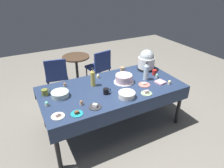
{
  "coord_description": "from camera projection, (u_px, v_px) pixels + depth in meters",
  "views": [
    {
      "loc": [
        -1.24,
        -2.38,
        2.26
      ],
      "look_at": [
        0.0,
        0.0,
        0.8
      ],
      "focal_mm": 31.65,
      "sensor_mm": 36.0,
      "label": 1
    }
  ],
  "objects": [
    {
      "name": "cupcake_lemon",
      "position": [
        81.0,
        103.0,
        2.63
      ],
      "size": [
        0.05,
        0.05,
        0.07
      ],
      "color": "beige",
      "rests_on": "potluck_table"
    },
    {
      "name": "soda_bottle_ginger_ale",
      "position": [
        93.0,
        78.0,
        3.04
      ],
      "size": [
        0.07,
        0.07,
        0.3
      ],
      "color": "gold",
      "rests_on": "potluck_table"
    },
    {
      "name": "paper_napkin_stack",
      "position": [
        160.0,
        82.0,
        3.19
      ],
      "size": [
        0.16,
        0.16,
        0.02
      ],
      "primitive_type": "cube",
      "rotation": [
        0.0,
        0.0,
        0.17
      ],
      "color": "pink",
      "rests_on": "potluck_table"
    },
    {
      "name": "dessert_plate_coral",
      "position": [
        144.0,
        84.0,
        3.13
      ],
      "size": [
        0.18,
        0.18,
        0.04
      ],
      "color": "#E07266",
      "rests_on": "potluck_table"
    },
    {
      "name": "dessert_plate_cream",
      "position": [
        58.0,
        116.0,
        2.42
      ],
      "size": [
        0.16,
        0.16,
        0.05
      ],
      "color": "beige",
      "rests_on": "potluck_table"
    },
    {
      "name": "coffee_mug_black",
      "position": [
        106.0,
        91.0,
        2.87
      ],
      "size": [
        0.12,
        0.08,
        0.09
      ],
      "color": "black",
      "rests_on": "potluck_table"
    },
    {
      "name": "cupcake_cocoa",
      "position": [
        98.0,
        76.0,
        3.33
      ],
      "size": [
        0.05,
        0.05,
        0.07
      ],
      "color": "beige",
      "rests_on": "potluck_table"
    },
    {
      "name": "cupcake_berry",
      "position": [
        65.0,
        85.0,
        3.07
      ],
      "size": [
        0.05,
        0.05,
        0.07
      ],
      "color": "beige",
      "rests_on": "potluck_table"
    },
    {
      "name": "slow_cooker",
      "position": [
        146.0,
        60.0,
        3.57
      ],
      "size": [
        0.31,
        0.31,
        0.38
      ],
      "color": "black",
      "rests_on": "potluck_table"
    },
    {
      "name": "maroon_chair_right",
      "position": [
        100.0,
        66.0,
        4.47
      ],
      "size": [
        0.52,
        0.52,
        0.85
      ],
      "color": "navy",
      "rests_on": "ground"
    },
    {
      "name": "coffee_mug_tan",
      "position": [
        122.0,
        70.0,
        3.53
      ],
      "size": [
        0.11,
        0.07,
        0.09
      ],
      "color": "tan",
      "rests_on": "potluck_table"
    },
    {
      "name": "cupcake_rose",
      "position": [
        169.0,
        82.0,
        3.14
      ],
      "size": [
        0.05,
        0.05,
        0.07
      ],
      "color": "beige",
      "rests_on": "potluck_table"
    },
    {
      "name": "maroon_chair_left",
      "position": [
        56.0,
        74.0,
        4.07
      ],
      "size": [
        0.51,
        0.51,
        0.85
      ],
      "color": "navy",
      "rests_on": "ground"
    },
    {
      "name": "potluck_table",
      "position": [
        112.0,
        90.0,
        3.1
      ],
      "size": [
        2.2,
        1.1,
        0.75
      ],
      "color": "navy",
      "rests_on": "ground"
    },
    {
      "name": "ceramic_snack_bowl",
      "position": [
        127.0,
        95.0,
        2.79
      ],
      "size": [
        0.24,
        0.24,
        0.08
      ],
      "primitive_type": "cylinder",
      "color": "silver",
      "rests_on": "potluck_table"
    },
    {
      "name": "cupcake_mint",
      "position": [
        157.0,
        76.0,
        3.35
      ],
      "size": [
        0.05,
        0.05,
        0.07
      ],
      "color": "beige",
      "rests_on": "potluck_table"
    },
    {
      "name": "cupcake_vanilla",
      "position": [
        47.0,
        104.0,
        2.61
      ],
      "size": [
        0.05,
        0.05,
        0.07
      ],
      "color": "beige",
      "rests_on": "potluck_table"
    },
    {
      "name": "ground",
      "position": [
        112.0,
        124.0,
        3.43
      ],
      "size": [
        9.0,
        9.0,
        0.0
      ],
      "primitive_type": "plane",
      "color": "slate"
    },
    {
      "name": "glass_salad_bowl",
      "position": [
        60.0,
        94.0,
        2.81
      ],
      "size": [
        0.25,
        0.25,
        0.08
      ],
      "primitive_type": "cylinder",
      "color": "#B2C6BC",
      "rests_on": "potluck_table"
    },
    {
      "name": "dessert_plate_sage",
      "position": [
        146.0,
        93.0,
        2.89
      ],
      "size": [
        0.16,
        0.16,
        0.05
      ],
      "color": "#8CA87F",
      "rests_on": "potluck_table"
    },
    {
      "name": "coffee_mug_red",
      "position": [
        155.0,
        72.0,
        3.43
      ],
      "size": [
        0.11,
        0.07,
        0.09
      ],
      "color": "#B2231E",
      "rests_on": "potluck_table"
    },
    {
      "name": "round_cafe_table",
      "position": [
        77.0,
        66.0,
        4.45
      ],
      "size": [
        0.6,
        0.6,
        0.72
      ],
      "color": "#473323",
      "rests_on": "ground"
    },
    {
      "name": "dessert_plate_teal",
      "position": [
        77.0,
        113.0,
        2.46
      ],
      "size": [
        0.16,
        0.16,
        0.04
      ],
      "color": "teal",
      "rests_on": "potluck_table"
    },
    {
      "name": "coffee_mug_olive",
      "position": [
        45.0,
        92.0,
        2.84
      ],
      "size": [
        0.13,
        0.09,
        0.09
      ],
      "color": "olive",
      "rests_on": "potluck_table"
    },
    {
      "name": "frosted_layer_cake",
      "position": [
        124.0,
        79.0,
        3.18
      ],
      "size": [
        0.32,
        0.32,
        0.13
      ],
      "color": "silver",
      "rests_on": "potluck_table"
    },
    {
      "name": "soda_bottle_water",
      "position": [
        146.0,
        72.0,
        3.23
      ],
      "size": [
        0.08,
        0.08,
        0.31
      ],
      "color": "silver",
      "rests_on": "potluck_table"
    },
    {
      "name": "dessert_plate_charcoal",
      "position": [
        95.0,
        106.0,
        2.59
      ],
      "size": [
        0.17,
        0.17,
        0.05
      ],
      "color": "#2D2D33",
      "rests_on": "potluck_table"
    }
  ]
}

